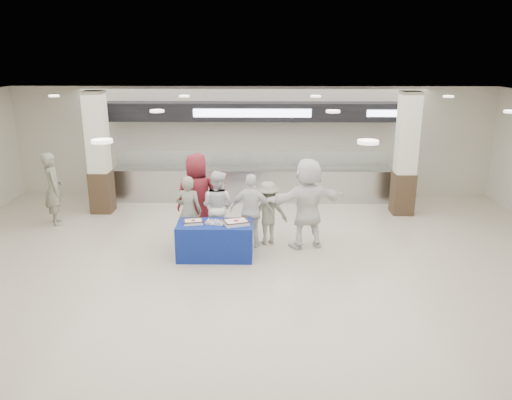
{
  "coord_description": "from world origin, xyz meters",
  "views": [
    {
      "loc": [
        0.34,
        -8.55,
        4.14
      ],
      "look_at": [
        0.16,
        1.6,
        1.12
      ],
      "focal_mm": 35.0,
      "sensor_mm": 36.0,
      "label": 1
    }
  ],
  "objects_px": {
    "soldier_a": "(189,211)",
    "civilian_white": "(307,203)",
    "chef_short": "(252,211)",
    "soldier_b": "(268,213)",
    "sheet_cake_left": "(193,221)",
    "sheet_cake_right": "(236,222)",
    "civilian_maroon": "(197,197)",
    "cupcake_tray": "(215,222)",
    "soldier_bg": "(53,189)",
    "chef_tall": "(217,207)",
    "display_table": "(215,240)"
  },
  "relations": [
    {
      "from": "sheet_cake_left",
      "to": "sheet_cake_right",
      "type": "height_order",
      "value": "sheet_cake_right"
    },
    {
      "from": "sheet_cake_right",
      "to": "soldier_a",
      "type": "xyz_separation_m",
      "value": [
        -1.07,
        0.69,
        -0.0
      ]
    },
    {
      "from": "display_table",
      "to": "sheet_cake_left",
      "type": "relative_size",
      "value": 3.55
    },
    {
      "from": "soldier_a",
      "to": "soldier_bg",
      "type": "relative_size",
      "value": 0.88
    },
    {
      "from": "display_table",
      "to": "chef_short",
      "type": "distance_m",
      "value": 1.08
    },
    {
      "from": "chef_tall",
      "to": "soldier_bg",
      "type": "height_order",
      "value": "soldier_bg"
    },
    {
      "from": "sheet_cake_left",
      "to": "chef_tall",
      "type": "xyz_separation_m",
      "value": [
        0.41,
        0.94,
        0.03
      ]
    },
    {
      "from": "civilian_maroon",
      "to": "chef_tall",
      "type": "distance_m",
      "value": 0.52
    },
    {
      "from": "sheet_cake_right",
      "to": "chef_short",
      "type": "xyz_separation_m",
      "value": [
        0.3,
        0.69,
        0.02
      ]
    },
    {
      "from": "display_table",
      "to": "soldier_b",
      "type": "bearing_deg",
      "value": 36.77
    },
    {
      "from": "soldier_a",
      "to": "chef_tall",
      "type": "relative_size",
      "value": 0.97
    },
    {
      "from": "sheet_cake_right",
      "to": "chef_short",
      "type": "distance_m",
      "value": 0.75
    },
    {
      "from": "cupcake_tray",
      "to": "soldier_bg",
      "type": "relative_size",
      "value": 0.22
    },
    {
      "from": "sheet_cake_right",
      "to": "civilian_white",
      "type": "height_order",
      "value": "civilian_white"
    },
    {
      "from": "sheet_cake_left",
      "to": "chef_tall",
      "type": "height_order",
      "value": "chef_tall"
    },
    {
      "from": "display_table",
      "to": "chef_tall",
      "type": "relative_size",
      "value": 0.94
    },
    {
      "from": "civilian_white",
      "to": "civilian_maroon",
      "type": "bearing_deg",
      "value": -28.25
    },
    {
      "from": "soldier_b",
      "to": "civilian_white",
      "type": "xyz_separation_m",
      "value": [
        0.86,
        -0.18,
        0.28
      ]
    },
    {
      "from": "display_table",
      "to": "soldier_b",
      "type": "relative_size",
      "value": 1.08
    },
    {
      "from": "sheet_cake_left",
      "to": "soldier_a",
      "type": "distance_m",
      "value": 0.67
    },
    {
      "from": "soldier_b",
      "to": "soldier_bg",
      "type": "distance_m",
      "value": 5.42
    },
    {
      "from": "sheet_cake_right",
      "to": "cupcake_tray",
      "type": "bearing_deg",
      "value": 174.57
    },
    {
      "from": "soldier_b",
      "to": "civilian_white",
      "type": "height_order",
      "value": "civilian_white"
    },
    {
      "from": "soldier_a",
      "to": "chef_short",
      "type": "distance_m",
      "value": 1.38
    },
    {
      "from": "sheet_cake_right",
      "to": "soldier_b",
      "type": "bearing_deg",
      "value": 53.11
    },
    {
      "from": "chef_short",
      "to": "soldier_b",
      "type": "height_order",
      "value": "chef_short"
    },
    {
      "from": "civilian_maroon",
      "to": "soldier_b",
      "type": "distance_m",
      "value": 1.64
    },
    {
      "from": "cupcake_tray",
      "to": "soldier_bg",
      "type": "distance_m",
      "value": 4.68
    },
    {
      "from": "civilian_maroon",
      "to": "civilian_white",
      "type": "xyz_separation_m",
      "value": [
        2.45,
        -0.45,
        -0.0
      ]
    },
    {
      "from": "display_table",
      "to": "soldier_a",
      "type": "distance_m",
      "value": 0.99
    },
    {
      "from": "sheet_cake_left",
      "to": "cupcake_tray",
      "type": "distance_m",
      "value": 0.46
    },
    {
      "from": "display_table",
      "to": "civilian_maroon",
      "type": "height_order",
      "value": "civilian_maroon"
    },
    {
      "from": "chef_tall",
      "to": "civilian_maroon",
      "type": "bearing_deg",
      "value": 4.18
    },
    {
      "from": "chef_short",
      "to": "soldier_bg",
      "type": "bearing_deg",
      "value": -5.58
    },
    {
      "from": "display_table",
      "to": "soldier_a",
      "type": "relative_size",
      "value": 0.97
    },
    {
      "from": "civilian_white",
      "to": "soldier_bg",
      "type": "xyz_separation_m",
      "value": [
        -6.13,
        1.42,
        -0.09
      ]
    },
    {
      "from": "sheet_cake_right",
      "to": "soldier_b",
      "type": "relative_size",
      "value": 0.4
    },
    {
      "from": "cupcake_tray",
      "to": "civilian_white",
      "type": "xyz_separation_m",
      "value": [
        1.93,
        0.65,
        0.22
      ]
    },
    {
      "from": "display_table",
      "to": "civilian_maroon",
      "type": "distance_m",
      "value": 1.35
    },
    {
      "from": "soldier_b",
      "to": "cupcake_tray",
      "type": "bearing_deg",
      "value": 21.58
    },
    {
      "from": "sheet_cake_right",
      "to": "civilian_maroon",
      "type": "distance_m",
      "value": 1.49
    },
    {
      "from": "chef_short",
      "to": "soldier_bg",
      "type": "height_order",
      "value": "soldier_bg"
    },
    {
      "from": "sheet_cake_left",
      "to": "soldier_bg",
      "type": "bearing_deg",
      "value": 151.09
    },
    {
      "from": "civilian_white",
      "to": "chef_tall",
      "type": "bearing_deg",
      "value": -26.26
    },
    {
      "from": "soldier_a",
      "to": "soldier_bg",
      "type": "xyz_separation_m",
      "value": [
        -3.55,
        1.42,
        0.11
      ]
    },
    {
      "from": "chef_short",
      "to": "cupcake_tray",
      "type": "bearing_deg",
      "value": 52.13
    },
    {
      "from": "soldier_a",
      "to": "civilian_white",
      "type": "xyz_separation_m",
      "value": [
        2.58,
        0.0,
        0.2
      ]
    },
    {
      "from": "sheet_cake_right",
      "to": "chef_short",
      "type": "height_order",
      "value": "chef_short"
    },
    {
      "from": "display_table",
      "to": "soldier_bg",
      "type": "bearing_deg",
      "value": 153.72
    },
    {
      "from": "display_table",
      "to": "cupcake_tray",
      "type": "distance_m",
      "value": 0.4
    }
  ]
}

